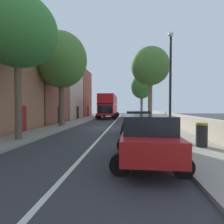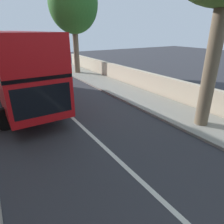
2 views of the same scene
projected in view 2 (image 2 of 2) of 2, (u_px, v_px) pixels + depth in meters
name	position (u px, v px, depth m)	size (l,w,h in m)	color
double_decker_bus	(15.00, 62.00, 11.77)	(3.66, 11.52, 4.06)	red
street_tree_right_1	(73.00, 4.00, 18.02)	(4.46, 4.46, 8.82)	brown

